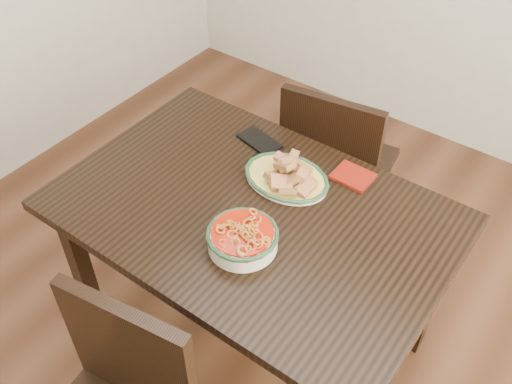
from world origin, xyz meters
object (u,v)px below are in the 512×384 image
Objects in this scene: chair_far at (335,163)px; smartphone at (260,141)px; dining_table at (253,227)px; fish_plate at (287,171)px; noodle_bowl at (242,237)px.

smartphone is (-0.16, -0.33, 0.26)m from chair_far.
chair_far is (-0.03, 0.64, -0.16)m from dining_table.
noodle_bowl is (0.06, -0.34, -0.00)m from fish_plate.
noodle_bowl is 1.33× the size of smartphone.
noodle_bowl is at bearing -63.98° from dining_table.
dining_table is 0.23m from fish_plate.
dining_table is 0.37m from smartphone.
smartphone is (-0.20, 0.12, -0.04)m from fish_plate.
chair_far is 2.87× the size of fish_plate.
smartphone is (-0.26, 0.45, -0.04)m from noodle_bowl.
noodle_bowl is 0.53m from smartphone.
chair_far is at bearing 97.47° from noodle_bowl.
smartphone reaches higher than dining_table.
chair_far is 0.85m from noodle_bowl.
chair_far is 3.89× the size of noodle_bowl.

